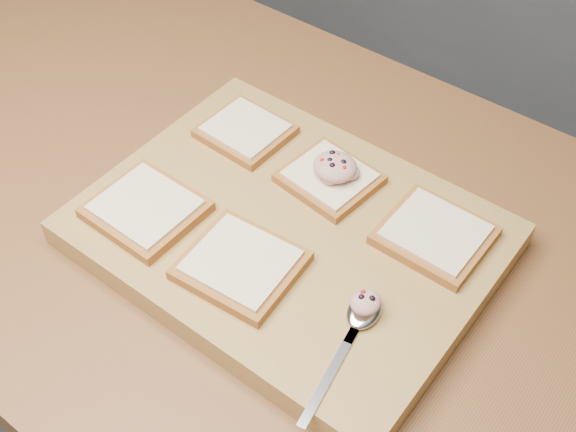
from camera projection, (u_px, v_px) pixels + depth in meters
name	position (u px, v px, depth m)	size (l,w,h in m)	color
island_counter	(313.00, 410.00, 1.26)	(2.00, 0.80, 0.90)	slate
cutting_board	(288.00, 234.00, 0.92)	(0.50, 0.38, 0.04)	#A68047
bread_far_left	(245.00, 131.00, 1.01)	(0.12, 0.11, 0.02)	#9D5828
bread_far_center	(330.00, 178.00, 0.95)	(0.12, 0.12, 0.02)	#9D5828
bread_far_right	(435.00, 235.00, 0.88)	(0.12, 0.11, 0.02)	#9D5828
bread_near_left	(146.00, 209.00, 0.91)	(0.13, 0.12, 0.02)	#9D5828
bread_near_center	(241.00, 264.00, 0.85)	(0.14, 0.13, 0.02)	#9D5828
tuna_salad_dollop	(335.00, 166.00, 0.93)	(0.06, 0.05, 0.03)	tan
spoon	(359.00, 319.00, 0.80)	(0.05, 0.19, 0.01)	silver
spoon_salad	(366.00, 302.00, 0.80)	(0.03, 0.04, 0.02)	tan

